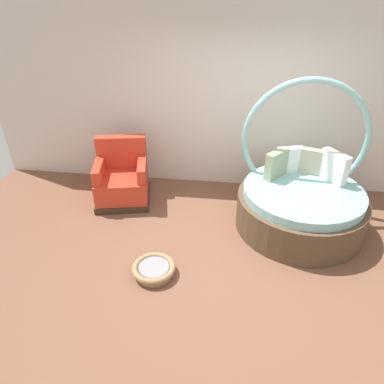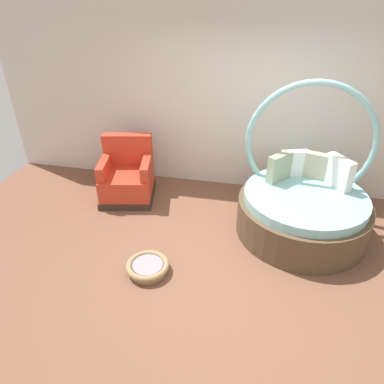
{
  "view_description": "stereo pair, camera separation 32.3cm",
  "coord_description": "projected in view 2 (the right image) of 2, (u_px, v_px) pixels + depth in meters",
  "views": [
    {
      "loc": [
        -0.05,
        -3.26,
        2.95
      ],
      "look_at": [
        -0.55,
        0.69,
        0.55
      ],
      "focal_mm": 32.71,
      "sensor_mm": 36.0,
      "label": 1
    },
    {
      "loc": [
        0.27,
        -3.21,
        2.95
      ],
      "look_at": [
        -0.55,
        0.69,
        0.55
      ],
      "focal_mm": 32.71,
      "sensor_mm": 36.0,
      "label": 2
    }
  ],
  "objects": [
    {
      "name": "ground_plane",
      "position": [
        224.0,
        265.0,
        4.27
      ],
      "size": [
        8.0,
        8.0,
        0.02
      ],
      "primitive_type": "cube",
      "color": "brown"
    },
    {
      "name": "round_daybed",
      "position": [
        303.0,
        204.0,
        4.67
      ],
      "size": [
        1.72,
        1.72,
        1.95
      ],
      "color": "brown",
      "rests_on": "ground_plane"
    },
    {
      "name": "pet_basket",
      "position": [
        148.0,
        267.0,
        4.11
      ],
      "size": [
        0.51,
        0.51,
        0.13
      ],
      "color": "#9E7F56",
      "rests_on": "ground_plane"
    },
    {
      "name": "red_armchair",
      "position": [
        127.0,
        177.0,
        5.46
      ],
      "size": [
        0.94,
        0.94,
        0.94
      ],
      "color": "#38281E",
      "rests_on": "ground_plane"
    },
    {
      "name": "back_wall",
      "position": [
        246.0,
        101.0,
        5.25
      ],
      "size": [
        8.0,
        0.12,
        2.83
      ],
      "primitive_type": "cube",
      "color": "silver",
      "rests_on": "ground_plane"
    }
  ]
}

